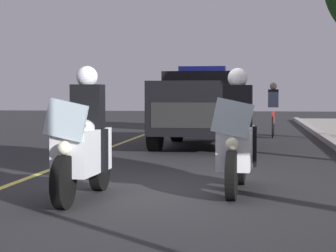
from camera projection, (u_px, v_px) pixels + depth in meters
name	position (u px, v px, depth m)	size (l,w,h in m)	color
ground_plane	(167.00, 190.00, 9.21)	(80.00, 80.00, 0.00)	#28282B
lane_stripe_center	(5.00, 186.00, 9.53)	(48.00, 0.12, 0.01)	#E0D14C
police_motorcycle_lead_left	(83.00, 145.00, 8.39)	(2.14, 0.59, 1.72)	black
police_motorcycle_lead_right	(236.00, 141.00, 9.01)	(2.14, 0.59, 1.72)	black
police_suv	(202.00, 105.00, 16.68)	(4.99, 2.27, 2.05)	black
cyclist_background	(273.00, 110.00, 20.30)	(1.76, 0.33, 1.69)	black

